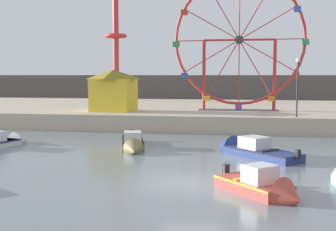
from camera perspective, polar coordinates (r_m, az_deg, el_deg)
name	(u,v)px	position (r m, az deg, el deg)	size (l,w,h in m)	color
ground_plane	(192,183)	(17.90, 3.11, -8.81)	(240.00, 240.00, 0.00)	slate
quay_promenade	(223,113)	(43.52, 7.22, 0.38)	(110.00, 23.02, 1.31)	#B7A88E
distant_town_skyline	(231,89)	(68.89, 8.27, 3.45)	(140.00, 3.00, 4.40)	#564C47
motorboat_faded_red	(266,188)	(16.25, 12.71, -9.23)	(3.50, 3.70, 1.53)	#B24238
motorboat_navy_blue	(247,149)	(24.36, 10.38, -4.37)	(5.03, 5.07, 1.57)	navy
motorboat_olive_wood	(133,144)	(25.94, -4.64, -3.75)	(2.71, 5.68, 1.37)	olive
ferris_wheel_red_frame	(239,42)	(38.26, 9.35, 9.47)	(11.54, 1.20, 11.70)	red
drop_tower_red_tower	(116,46)	(53.47, -6.87, 9.08)	(2.80, 2.80, 14.81)	#BC332D
carnival_booth_yellow_awning	(114,90)	(37.26, -7.16, 3.39)	(3.88, 3.62, 3.53)	yellow
promenade_lamp_near	(297,79)	(32.97, 16.67, 4.60)	(0.32, 0.32, 4.29)	#2D2D33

